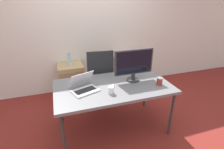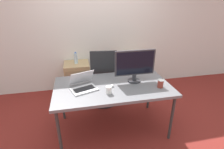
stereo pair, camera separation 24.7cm
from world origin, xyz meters
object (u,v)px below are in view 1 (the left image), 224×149
laptop_center (84,87)px  monitor (134,64)px  cabinet_right (127,73)px  mouse (113,86)px  cabinet_left (71,80)px  water_bottle (69,60)px  coffee_cup_white (111,90)px  office_chair (99,84)px  coffee_cup_brown (160,81)px

laptop_center → monitor: monitor is taller
cabinet_right → mouse: 1.54m
cabinet_left → water_bottle: water_bottle is taller
water_bottle → laptop_center: (0.08, -1.24, 0.01)m
water_bottle → coffee_cup_white: 1.50m
cabinet_left → water_bottle: size_ratio=2.90×
cabinet_right → coffee_cup_white: size_ratio=7.07×
coffee_cup_white → office_chair: bearing=85.5°
coffee_cup_white → coffee_cup_brown: (0.73, 0.02, 0.01)m
water_bottle → laptop_center: bearing=-86.4°
monitor → mouse: monitor is taller
coffee_cup_white → cabinet_right: bearing=59.9°
water_bottle → laptop_center: laptop_center is taller
office_chair → laptop_center: (-0.39, -0.73, 0.37)m
coffee_cup_brown → office_chair: bearing=125.6°
water_bottle → monitor: 1.46m
cabinet_left → coffee_cup_brown: coffee_cup_brown is taller
monitor → mouse: (-0.36, -0.10, -0.24)m
cabinet_left → cabinet_right: size_ratio=1.00×
cabinet_right → monitor: size_ratio=1.15×
coffee_cup_brown → coffee_cup_white: bearing=-178.7°
laptop_center → mouse: (0.40, -0.04, -0.03)m
cabinet_left → water_bottle: bearing=90.0°
water_bottle → coffee_cup_brown: size_ratio=2.07×
cabinet_left → laptop_center: (0.08, -1.24, 0.46)m
coffee_cup_brown → laptop_center: bearing=169.7°
cabinet_right → water_bottle: (-1.23, 0.00, 0.45)m
cabinet_left → mouse: mouse is taller
monitor → coffee_cup_brown: monitor is taller
water_bottle → coffee_cup_white: size_ratio=2.44×
cabinet_left → coffee_cup_white: coffee_cup_white is taller
laptop_center → cabinet_left: bearing=93.6°
office_chair → mouse: office_chair is taller
cabinet_right → water_bottle: size_ratio=2.90×
office_chair → water_bottle: office_chair is taller
cabinet_right → water_bottle: water_bottle is taller
monitor → coffee_cup_white: 0.56m
cabinet_left → mouse: 1.42m
office_chair → coffee_cup_brown: 1.20m
office_chair → water_bottle: (-0.47, 0.51, 0.36)m
coffee_cup_white → laptop_center: bearing=146.6°
water_bottle → cabinet_right: bearing=-0.1°
mouse → coffee_cup_brown: (0.65, -0.15, 0.04)m
mouse → monitor: bearing=15.6°
cabinet_left → office_chair: bearing=-47.3°
mouse → coffee_cup_white: size_ratio=0.61×
cabinet_right → mouse: mouse is taller
laptop_center → monitor: size_ratio=0.73×
mouse → coffee_cup_brown: bearing=-13.3°
cabinet_right → coffee_cup_white: bearing=-120.1°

